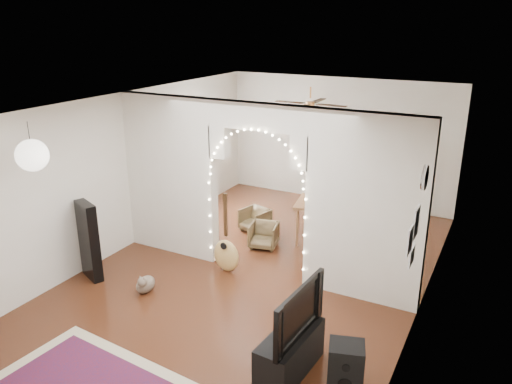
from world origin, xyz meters
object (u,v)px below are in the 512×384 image
at_px(acoustic_guitar, 226,243).
at_px(media_console, 290,353).
at_px(dining_table, 331,207).
at_px(dining_chair_left, 255,220).
at_px(bookcase, 357,176).
at_px(floor_speaker, 344,383).
at_px(dining_chair_right, 264,235).

relative_size(acoustic_guitar, media_console, 1.12).
distance_m(dining_table, dining_chair_left, 1.52).
distance_m(acoustic_guitar, bookcase, 3.82).
bearing_deg(floor_speaker, dining_chair_left, 111.09).
relative_size(acoustic_guitar, dining_table, 0.85).
relative_size(media_console, dining_chair_left, 2.06).
bearing_deg(dining_chair_left, bookcase, 71.37).
height_order(floor_speaker, dining_table, floor_speaker).
bearing_deg(dining_chair_left, floor_speaker, -37.04).
relative_size(acoustic_guitar, dining_chair_left, 2.31).
bearing_deg(bookcase, dining_chair_right, -119.77).
distance_m(floor_speaker, dining_chair_left, 4.84).
height_order(bookcase, dining_chair_right, bookcase).
xyz_separation_m(dining_table, dining_chair_left, (-1.44, -0.15, -0.46)).
relative_size(floor_speaker, bookcase, 0.61).
height_order(floor_speaker, bookcase, bookcase).
xyz_separation_m(acoustic_guitar, dining_table, (1.09, 1.79, 0.19)).
bearing_deg(dining_table, dining_chair_left, 175.68).
relative_size(dining_chair_left, dining_chair_right, 1.00).
distance_m(media_console, dining_chair_left, 4.06).
bearing_deg(dining_chair_left, media_console, -41.95).
xyz_separation_m(media_console, dining_chair_left, (-2.23, 3.39, -0.03)).
bearing_deg(media_console, acoustic_guitar, 141.47).
bearing_deg(media_console, dining_table, 106.98).
relative_size(floor_speaker, dining_table, 0.67).
bearing_deg(floor_speaker, dining_table, 94.38).
bearing_deg(dining_chair_right, acoustic_guitar, -109.70).
height_order(floor_speaker, dining_chair_right, floor_speaker).
bearing_deg(floor_speaker, dining_chair_right, 110.78).
height_order(acoustic_guitar, dining_chair_left, acoustic_guitar).
height_order(dining_table, dining_chair_left, dining_table).
relative_size(acoustic_guitar, bookcase, 0.78).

